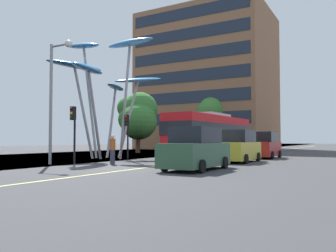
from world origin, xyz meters
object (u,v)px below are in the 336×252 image
Objects in this scene: red_bus at (211,134)px; car_parked_far at (264,146)px; traffic_light_kerb_near at (73,122)px; car_parked_mid at (238,147)px; pedestrian at (113,149)px; traffic_light_kerb_far at (127,127)px; leaf_sculpture at (106,69)px; car_parked_near at (196,150)px; street_lamp at (56,86)px.

red_bus is 2.62× the size of car_parked_far.
car_parked_mid is at bearing 41.51° from traffic_light_kerb_near.
pedestrian is at bearing 34.34° from traffic_light_kerb_near.
red_bus is 6.29× the size of pedestrian.
red_bus is 6.60m from traffic_light_kerb_far.
pedestrian is at bearing -46.16° from leaf_sculpture.
car_parked_mid is (7.77, 6.88, -1.51)m from traffic_light_kerb_near.
car_parked_near is 2.63× the size of pedestrian.
traffic_light_kerb_near is (2.39, -5.76, -4.45)m from leaf_sculpture.
leaf_sculpture reaches higher than car_parked_far.
car_parked_far is at bearing 89.16° from car_parked_near.
car_parked_far is at bearing 33.50° from leaf_sculpture.
leaf_sculpture is 5.71× the size of pedestrian.
car_parked_far is (8.17, 7.07, -1.41)m from traffic_light_kerb_far.
pedestrian is at bearing -118.21° from car_parked_far.
red_bus is at bearing 32.69° from leaf_sculpture.
car_parked_near is at bearing -9.12° from pedestrian.
leaf_sculpture is 5.05m from traffic_light_kerb_far.
traffic_light_kerb_near is (-4.49, -10.18, 0.57)m from red_bus.
car_parked_far is at bearing 57.73° from traffic_light_kerb_near.
leaf_sculpture is 2.91× the size of traffic_light_kerb_near.
red_bus is at bearing -144.94° from car_parked_far.
traffic_light_kerb_far is 6.55m from street_lamp.
street_lamp reaches higher than car_parked_mid.
pedestrian is at bearing -106.28° from red_bus.
car_parked_near is 12.27m from car_parked_far.
leaf_sculpture reaches higher than pedestrian.
traffic_light_kerb_far reaches higher than car_parked_near.
street_lamp reaches higher than traffic_light_kerb_near.
car_parked_near is at bearing 5.83° from street_lamp.
traffic_light_kerb_far is 0.78× the size of car_parked_far.
leaf_sculpture is at bearing -146.50° from car_parked_far.
car_parked_mid reaches higher than pedestrian.
traffic_light_kerb_near reaches higher than car_parked_far.
red_bus reaches higher than pedestrian.
car_parked_mid is at bearing 6.27° from leaf_sculpture.
car_parked_near is 6.53m from car_parked_mid.
red_bus is 1.51× the size of street_lamp.
street_lamp is (-8.72, -0.89, 3.70)m from car_parked_near.
car_parked_mid reaches higher than car_parked_near.
traffic_light_kerb_far is at bearing 116.22° from pedestrian.
street_lamp is at bearing -116.82° from red_bus.
car_parked_far is (0.18, 12.27, 0.00)m from car_parked_near.
leaf_sculpture reaches higher than car_parked_mid.
leaf_sculpture is at bearing 112.55° from traffic_light_kerb_near.
car_parked_near is at bearing -89.84° from car_parked_mid.
car_parked_near reaches higher than pedestrian.
car_parked_near is at bearing -90.84° from car_parked_far.
street_lamp is at bearing -146.97° from pedestrian.
red_bus is 2.39× the size of car_parked_near.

